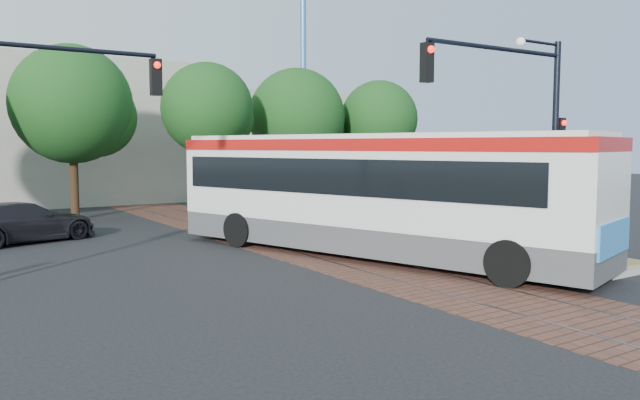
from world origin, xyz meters
The scene contains 10 objects.
ground centered at (0.00, 0.00, 0.00)m, with size 120.00×120.00×0.00m, color black.
trackbed centered at (0.00, 4.00, 0.01)m, with size 3.60×40.00×0.02m.
tree_row centered at (1.21, 16.42, 4.85)m, with size 26.40×5.60×7.67m.
warehouses centered at (-0.53, 28.75, 3.81)m, with size 40.00×13.00×8.00m.
crane centered at (18.00, 34.00, 10.88)m, with size 8.00×0.50×18.00m.
city_bus centered at (0.77, 2.32, 2.00)m, with size 6.74×13.62×3.59m.
traffic_island centered at (4.82, -0.90, 0.33)m, with size 2.20×5.20×1.13m.
signal_pole_main centered at (3.86, -0.81, 4.16)m, with size 5.49×0.46×6.00m.
signal_pole_left centered at (-8.37, 4.00, 3.86)m, with size 4.99×0.34×6.00m.
parked_car centered at (-7.42, 10.73, 0.69)m, with size 1.93×4.76×1.38m, color black.
Camera 1 is at (-10.43, -12.20, 3.27)m, focal length 35.00 mm.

